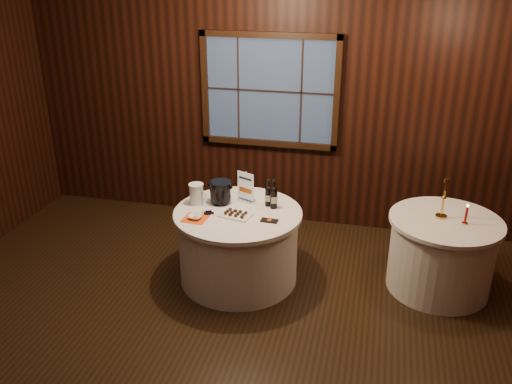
% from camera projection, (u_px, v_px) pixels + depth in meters
% --- Properties ---
extents(ground, '(6.00, 6.00, 0.00)m').
position_uv_depth(ground, '(209.00, 338.00, 4.78)').
color(ground, black).
rests_on(ground, ground).
extents(back_wall, '(6.00, 0.10, 3.00)m').
position_uv_depth(back_wall, '(270.00, 99.00, 6.37)').
color(back_wall, black).
rests_on(back_wall, ground).
extents(main_table, '(1.28, 1.28, 0.77)m').
position_uv_depth(main_table, '(238.00, 245.00, 5.52)').
color(main_table, white).
rests_on(main_table, ground).
extents(side_table, '(1.08, 1.08, 0.77)m').
position_uv_depth(side_table, '(441.00, 254.00, 5.36)').
color(side_table, white).
rests_on(side_table, ground).
extents(sign_stand, '(0.20, 0.16, 0.33)m').
position_uv_depth(sign_stand, '(246.00, 191.00, 5.55)').
color(sign_stand, '#B5B5BC').
rests_on(sign_stand, main_table).
extents(port_bottle_left, '(0.07, 0.07, 0.28)m').
position_uv_depth(port_bottle_left, '(268.00, 195.00, 5.44)').
color(port_bottle_left, black).
rests_on(port_bottle_left, main_table).
extents(port_bottle_right, '(0.07, 0.08, 0.30)m').
position_uv_depth(port_bottle_right, '(274.00, 196.00, 5.39)').
color(port_bottle_right, black).
rests_on(port_bottle_right, main_table).
extents(ice_bucket, '(0.23, 0.23, 0.23)m').
position_uv_depth(ice_bucket, '(220.00, 192.00, 5.50)').
color(ice_bucket, black).
rests_on(ice_bucket, main_table).
extents(chocolate_plate, '(0.34, 0.26, 0.04)m').
position_uv_depth(chocolate_plate, '(236.00, 214.00, 5.27)').
color(chocolate_plate, white).
rests_on(chocolate_plate, main_table).
extents(chocolate_box, '(0.17, 0.09, 0.01)m').
position_uv_depth(chocolate_box, '(269.00, 221.00, 5.17)').
color(chocolate_box, black).
rests_on(chocolate_box, main_table).
extents(grape_bunch, '(0.16, 0.09, 0.04)m').
position_uv_depth(grape_bunch, '(208.00, 213.00, 5.29)').
color(grape_bunch, black).
rests_on(grape_bunch, main_table).
extents(glass_pitcher, '(0.20, 0.15, 0.22)m').
position_uv_depth(glass_pitcher, '(197.00, 194.00, 5.49)').
color(glass_pitcher, white).
rests_on(glass_pitcher, main_table).
extents(orange_napkin, '(0.24, 0.24, 0.00)m').
position_uv_depth(orange_napkin, '(195.00, 218.00, 5.22)').
color(orange_napkin, '#F14F14').
rests_on(orange_napkin, main_table).
extents(cracker_bowl, '(0.15, 0.15, 0.03)m').
position_uv_depth(cracker_bowl, '(195.00, 217.00, 5.21)').
color(cracker_bowl, white).
rests_on(cracker_bowl, orange_napkin).
extents(brass_candlestick, '(0.11, 0.11, 0.40)m').
position_uv_depth(brass_candlestick, '(443.00, 204.00, 5.19)').
color(brass_candlestick, gold).
rests_on(brass_candlestick, side_table).
extents(red_candle, '(0.06, 0.06, 0.20)m').
position_uv_depth(red_candle, '(466.00, 216.00, 5.09)').
color(red_candle, gold).
rests_on(red_candle, side_table).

